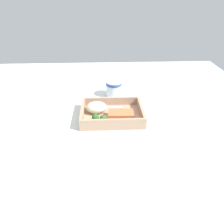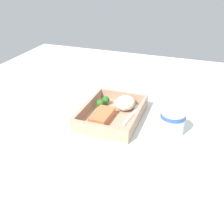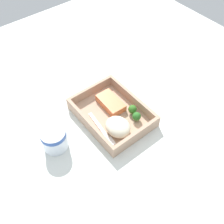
{
  "view_description": "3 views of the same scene",
  "coord_description": "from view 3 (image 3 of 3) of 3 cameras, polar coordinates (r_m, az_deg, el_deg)",
  "views": [
    {
      "loc": [
        3.73,
        83.6,
        51.7
      ],
      "look_at": [
        0.0,
        0.0,
        2.7
      ],
      "focal_mm": 35.0,
      "sensor_mm": 36.0,
      "label": 1
    },
    {
      "loc": [
        -79.12,
        -28.24,
        51.2
      ],
      "look_at": [
        0.0,
        0.0,
        2.7
      ],
      "focal_mm": 42.0,
      "sensor_mm": 36.0,
      "label": 2
    },
    {
      "loc": [
        46.12,
        -36.83,
        75.22
      ],
      "look_at": [
        0.0,
        0.0,
        2.7
      ],
      "focal_mm": 42.0,
      "sensor_mm": 36.0,
      "label": 3
    }
  ],
  "objects": [
    {
      "name": "broccoli_floret_1",
      "position": [
        0.92,
        5.37,
        -0.97
      ],
      "size": [
        3.05,
        3.05,
        3.6
      ],
      "color": "#86A166",
      "rests_on": "takeout_tray"
    },
    {
      "name": "receipt_slip",
      "position": [
        1.06,
        -12.04,
        4.47
      ],
      "size": [
        10.96,
        13.57,
        0.24
      ],
      "primitive_type": "cube",
      "rotation": [
        0.0,
        0.0,
        0.18
      ],
      "color": "white",
      "rests_on": "ground_plane"
    },
    {
      "name": "salmon_fillet",
      "position": [
        0.96,
        -0.29,
        2.01
      ],
      "size": [
        11.31,
        6.6,
        2.75
      ],
      "primitive_type": "cube",
      "rotation": [
        0.0,
        0.0,
        -0.04
      ],
      "color": "#DA6F40",
      "rests_on": "takeout_tray"
    },
    {
      "name": "tray_rim",
      "position": [
        0.93,
        0.0,
        0.17
      ],
      "size": [
        27.34,
        20.79,
        3.86
      ],
      "color": "tan",
      "rests_on": "takeout_tray"
    },
    {
      "name": "fork",
      "position": [
        0.9,
        -2.04,
        -4.13
      ],
      "size": [
        15.89,
        3.45,
        0.44
      ],
      "color": "silver",
      "rests_on": "takeout_tray"
    },
    {
      "name": "paper_cup",
      "position": [
        0.87,
        -12.47,
        -5.61
      ],
      "size": [
        8.42,
        8.42,
        8.01
      ],
      "color": "white",
      "rests_on": "ground_plane"
    },
    {
      "name": "mashed_potatoes",
      "position": [
        0.88,
        1.32,
        -3.26
      ],
      "size": [
        9.29,
        7.86,
        4.84
      ],
      "primitive_type": "ellipsoid",
      "color": "beige",
      "rests_on": "takeout_tray"
    },
    {
      "name": "ground_plane",
      "position": [
        0.96,
        0.0,
        -1.39
      ],
      "size": [
        160.0,
        160.0,
        2.0
      ],
      "primitive_type": "cube",
      "color": "silver"
    },
    {
      "name": "takeout_tray",
      "position": [
        0.95,
        0.0,
        -0.8
      ],
      "size": [
        27.34,
        20.79,
        1.2
      ],
      "primitive_type": "cube",
      "color": "tan",
      "rests_on": "ground_plane"
    },
    {
      "name": "broccoli_floret_2",
      "position": [
        0.94,
        4.47,
        0.59
      ],
      "size": [
        3.09,
        3.09,
        3.63
      ],
      "color": "#82AD63",
      "rests_on": "takeout_tray"
    }
  ]
}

